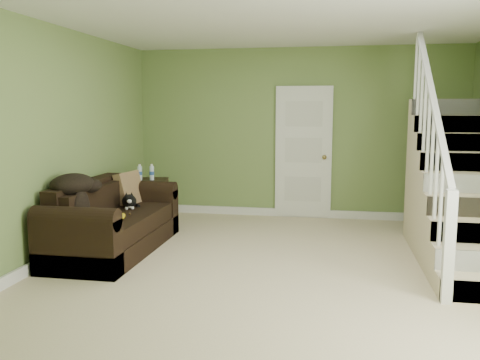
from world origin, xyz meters
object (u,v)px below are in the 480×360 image
at_px(sofa, 112,225).
at_px(banana, 123,216).
at_px(cat, 128,201).
at_px(side_table, 148,202).

xyz_separation_m(sofa, banana, (0.25, -0.24, 0.16)).
bearing_deg(sofa, cat, 77.51).
height_order(side_table, banana, side_table).
distance_m(side_table, cat, 1.10).
relative_size(side_table, banana, 4.19).
xyz_separation_m(sofa, side_table, (-0.08, 1.41, 0.02)).
relative_size(sofa, side_table, 2.36).
relative_size(side_table, cat, 1.91).
bearing_deg(side_table, banana, -78.89).
distance_m(cat, banana, 0.61).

